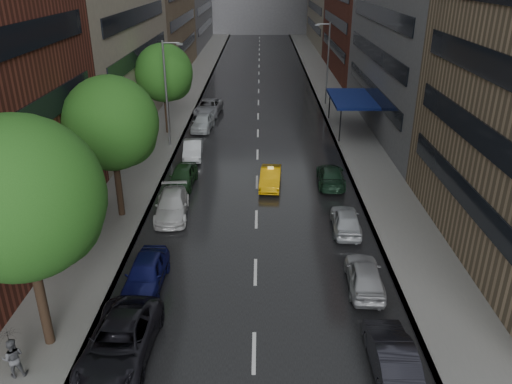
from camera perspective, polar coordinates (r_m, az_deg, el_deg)
road at (r=63.75m, az=0.29°, el=11.06°), size 14.00×140.00×0.01m
sidewalk_left at (r=64.40m, az=-7.89°, el=11.04°), size 4.00×140.00×0.15m
sidewalk_right at (r=64.34m, az=8.49°, el=10.99°), size 4.00×140.00×0.15m
tree_near at (r=20.25m, az=-25.39°, el=-0.66°), size 6.25×6.25×9.95m
tree_mid at (r=30.92m, az=-16.25°, el=7.53°), size 5.64×5.64×8.98m
tree_far at (r=47.55m, az=-10.48°, el=13.23°), size 5.30×5.30×8.44m
taxi at (r=36.11m, az=1.67°, el=1.66°), size 1.73×4.20×1.35m
parked_cars_left at (r=36.93m, az=-8.30°, el=2.06°), size 3.06×42.83×1.56m
parked_cars_right at (r=28.77m, az=10.84°, el=-4.97°), size 2.19×23.16×1.45m
ped_black_umbrella at (r=21.79m, az=-26.21°, el=-15.88°), size 0.97×0.98×2.09m
street_lamp_left at (r=43.89m, az=-10.13°, el=11.17°), size 1.74×0.22×9.00m
street_lamp_right at (r=58.37m, az=8.14°, el=14.49°), size 1.74×0.22×9.00m
awning at (r=49.22m, az=10.92°, el=10.41°), size 4.00×8.00×3.12m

